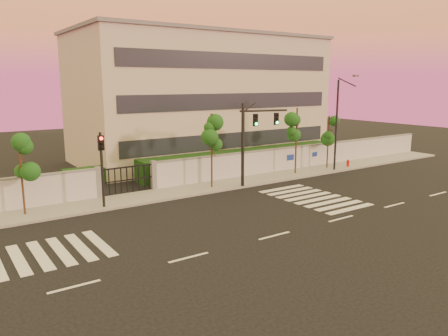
# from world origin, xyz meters

# --- Properties ---
(ground) EXTENTS (120.00, 120.00, 0.00)m
(ground) POSITION_xyz_m (0.00, 0.00, 0.00)
(ground) COLOR black
(ground) RESTS_ON ground
(sidewalk) EXTENTS (60.00, 3.00, 0.15)m
(sidewalk) POSITION_xyz_m (0.00, 10.50, 0.07)
(sidewalk) COLOR gray
(sidewalk) RESTS_ON ground
(perimeter_wall) EXTENTS (60.00, 0.36, 2.20)m
(perimeter_wall) POSITION_xyz_m (0.10, 12.00, 1.07)
(perimeter_wall) COLOR #B9BBC0
(perimeter_wall) RESTS_ON ground
(hedge_row) EXTENTS (41.00, 4.25, 1.80)m
(hedge_row) POSITION_xyz_m (1.17, 14.74, 0.82)
(hedge_row) COLOR black
(hedge_row) RESTS_ON ground
(institutional_building) EXTENTS (24.40, 12.40, 12.25)m
(institutional_building) POSITION_xyz_m (9.00, 21.99, 6.16)
(institutional_building) COLOR beige
(institutional_building) RESTS_ON ground
(road_markings) EXTENTS (57.00, 7.62, 0.02)m
(road_markings) POSITION_xyz_m (-1.58, 3.76, 0.01)
(road_markings) COLOR silver
(road_markings) RESTS_ON ground
(street_tree_c) EXTENTS (1.47, 1.17, 4.63)m
(street_tree_c) POSITION_xyz_m (-9.81, 10.63, 3.41)
(street_tree_c) COLOR #382314
(street_tree_c) RESTS_ON ground
(street_tree_d) EXTENTS (1.62, 1.29, 5.48)m
(street_tree_d) POSITION_xyz_m (2.76, 10.14, 4.03)
(street_tree_d) COLOR #382314
(street_tree_d) RESTS_ON ground
(street_tree_e) EXTENTS (1.64, 1.31, 5.59)m
(street_tree_e) POSITION_xyz_m (11.28, 10.41, 4.11)
(street_tree_e) COLOR #382314
(street_tree_e) RESTS_ON ground
(street_tree_f) EXTENTS (1.57, 1.25, 4.78)m
(street_tree_f) POSITION_xyz_m (15.33, 10.61, 3.52)
(street_tree_f) COLOR #382314
(street_tree_f) RESTS_ON ground
(traffic_signal_main) EXTENTS (3.89, 1.07, 6.20)m
(traffic_signal_main) POSITION_xyz_m (5.57, 9.13, 3.92)
(traffic_signal_main) COLOR black
(traffic_signal_main) RESTS_ON ground
(traffic_signal_secondary) EXTENTS (0.37, 0.35, 4.73)m
(traffic_signal_secondary) POSITION_xyz_m (-5.51, 9.52, 3.00)
(traffic_signal_secondary) COLOR black
(traffic_signal_secondary) RESTS_ON ground
(streetlight_east) EXTENTS (0.49, 1.98, 8.24)m
(streetlight_east) POSITION_xyz_m (15.11, 9.38, 4.45)
(streetlight_east) COLOR black
(streetlight_east) RESTS_ON ground
(fire_hydrant) EXTENTS (0.30, 0.29, 0.79)m
(fire_hydrant) POSITION_xyz_m (17.23, 9.84, 0.39)
(fire_hydrant) COLOR red
(fire_hydrant) RESTS_ON ground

